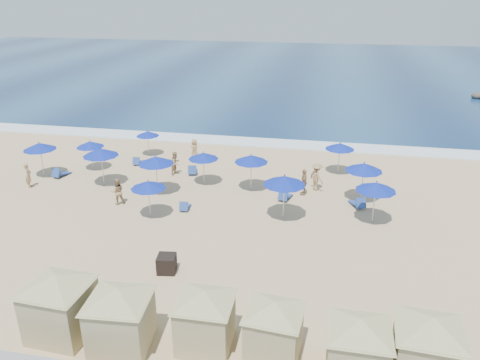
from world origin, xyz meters
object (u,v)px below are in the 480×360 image
(cabana_0, at_px, (59,297))
(cabana_3, at_px, (274,321))
(beachgoer_0, at_px, (28,175))
(beachgoer_5, at_px, (118,191))
(umbrella_6, at_px, (148,185))
(umbrella_9, at_px, (340,146))
(beachgoer_2, at_px, (304,182))
(beachgoer_3, at_px, (317,177))
(beachgoer_1, at_px, (176,163))
(cabana_2, at_px, (205,311))
(beachgoer_4, at_px, (195,149))
(umbrella_5, at_px, (203,156))
(umbrella_3, at_px, (156,160))
(umbrella_8, at_px, (284,180))
(umbrella_7, at_px, (251,159))
(trash_bin, at_px, (167,264))
(cabana_1, at_px, (120,310))
(umbrella_4, at_px, (148,134))
(umbrella_2, at_px, (90,144))
(cabana_4, at_px, (358,340))
(umbrella_0, at_px, (39,146))
(umbrella_1, at_px, (101,152))
(cabana_5, at_px, (429,341))
(umbrella_11, at_px, (376,187))
(umbrella_10, at_px, (364,167))

(cabana_0, distance_m, cabana_3, 8.05)
(beachgoer_0, xyz_separation_m, beachgoer_5, (6.93, -1.31, -0.02))
(cabana_3, xyz_separation_m, umbrella_6, (-8.41, 9.62, 0.55))
(umbrella_6, bearing_deg, umbrella_9, 40.37)
(beachgoer_2, relative_size, beachgoer_3, 0.93)
(beachgoer_0, relative_size, beachgoer_1, 1.02)
(cabana_0, distance_m, beachgoer_3, 18.14)
(cabana_2, xyz_separation_m, beachgoer_4, (-6.11, 19.62, -0.70))
(umbrella_5, height_order, beachgoer_2, umbrella_5)
(umbrella_3, height_order, beachgoer_4, umbrella_3)
(umbrella_6, xyz_separation_m, umbrella_8, (7.60, 1.21, 0.38))
(umbrella_3, height_order, umbrella_7, umbrella_3)
(umbrella_3, xyz_separation_m, umbrella_7, (5.83, 1.70, -0.09))
(umbrella_9, bearing_deg, beachgoer_2, -117.16)
(trash_bin, relative_size, beachgoer_2, 0.48)
(cabana_1, xyz_separation_m, umbrella_4, (-6.97, 20.49, 0.17))
(umbrella_2, height_order, beachgoer_0, umbrella_2)
(cabana_4, xyz_separation_m, umbrella_0, (-20.97, 14.67, 0.68))
(cabana_4, height_order, umbrella_1, umbrella_1)
(cabana_0, height_order, beachgoer_2, cabana_0)
(cabana_5, bearing_deg, beachgoer_0, 151.67)
(umbrella_11, bearing_deg, umbrella_4, 152.98)
(umbrella_7, height_order, beachgoer_3, umbrella_7)
(trash_bin, bearing_deg, cabana_4, -37.76)
(umbrella_6, bearing_deg, beachgoer_3, 31.75)
(trash_bin, height_order, umbrella_0, umbrella_0)
(cabana_1, height_order, umbrella_0, cabana_1)
(cabana_2, height_order, umbrella_1, umbrella_1)
(umbrella_1, xyz_separation_m, umbrella_7, (9.89, 1.08, -0.15))
(beachgoer_1, distance_m, beachgoer_4, 3.36)
(umbrella_2, relative_size, umbrella_6, 0.97)
(cabana_4, xyz_separation_m, umbrella_6, (-11.27, 10.13, 0.47))
(cabana_2, bearing_deg, cabana_4, -5.78)
(umbrella_6, height_order, umbrella_7, umbrella_7)
(umbrella_1, height_order, beachgoer_3, umbrella_1)
(trash_bin, xyz_separation_m, umbrella_2, (-9.78, 11.69, 1.52))
(beachgoer_2, bearing_deg, umbrella_8, -16.34)
(cabana_5, bearing_deg, beachgoer_4, 124.68)
(trash_bin, bearing_deg, beachgoer_4, 93.61)
(cabana_3, xyz_separation_m, umbrella_5, (-6.64, 14.98, 0.56))
(umbrella_7, distance_m, beachgoer_4, 7.44)
(cabana_0, distance_m, umbrella_1, 14.92)
(cabana_2, height_order, beachgoer_5, cabana_2)
(cabana_4, relative_size, umbrella_7, 1.71)
(beachgoer_3, bearing_deg, umbrella_10, -153.87)
(cabana_0, xyz_separation_m, cabana_4, (10.90, -0.08, -0.14))
(beachgoer_0, distance_m, beachgoer_4, 11.90)
(umbrella_1, bearing_deg, cabana_1, -61.42)
(cabana_1, xyz_separation_m, umbrella_2, (-9.83, 16.68, 0.33))
(beachgoer_0, relative_size, beachgoer_2, 0.98)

